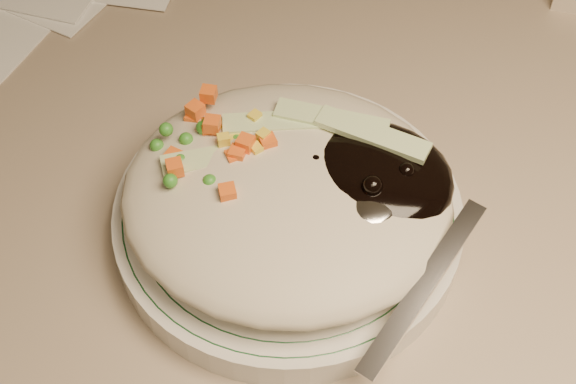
# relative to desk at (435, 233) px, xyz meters

# --- Properties ---
(desk) EXTENTS (1.40, 0.70, 0.74)m
(desk) POSITION_rel_desk_xyz_m (0.00, 0.00, 0.00)
(desk) COLOR gray
(desk) RESTS_ON ground
(plate) EXTENTS (0.21, 0.21, 0.02)m
(plate) POSITION_rel_desk_xyz_m (-0.11, -0.16, 0.21)
(plate) COLOR silver
(plate) RESTS_ON desk
(plate_rim) EXTENTS (0.20, 0.20, 0.00)m
(plate_rim) POSITION_rel_desk_xyz_m (-0.11, -0.16, 0.22)
(plate_rim) COLOR #144723
(plate_rim) RESTS_ON plate
(meal) EXTENTS (0.21, 0.19, 0.05)m
(meal) POSITION_rel_desk_xyz_m (-0.11, -0.16, 0.24)
(meal) COLOR #BCB298
(meal) RESTS_ON plate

